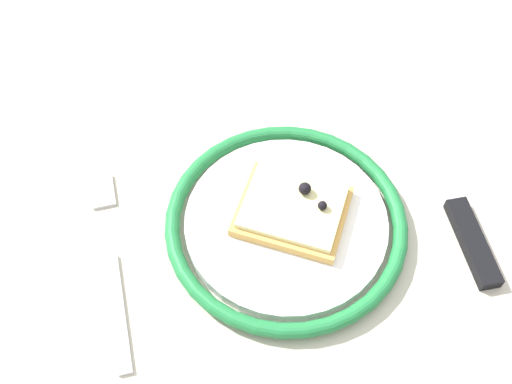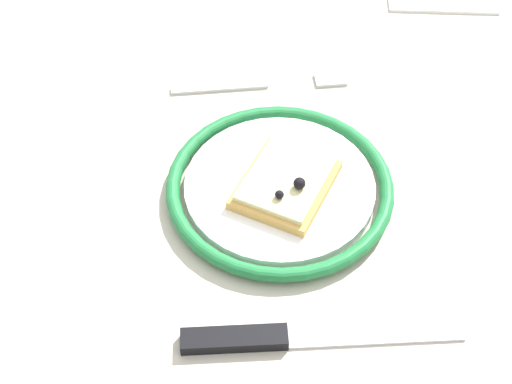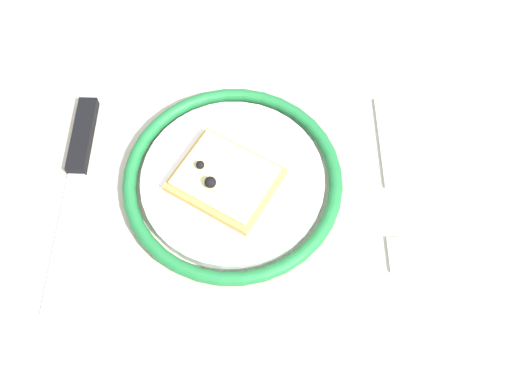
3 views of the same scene
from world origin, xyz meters
name	(u,v)px [view 2 (image 2 of 3)]	position (x,y,z in m)	size (l,w,h in m)	color
dining_table	(293,218)	(0.00, 0.00, 0.64)	(1.07, 0.92, 0.71)	#BCB29E
plate	(280,187)	(0.02, -0.02, 0.72)	(0.22, 0.22, 0.02)	white
pizza_slice_near	(286,183)	(0.03, -0.02, 0.73)	(0.13, 0.12, 0.03)	tan
knife	(273,338)	(0.18, -0.06, 0.72)	(0.05, 0.24, 0.01)	silver
fork	(261,84)	(-0.14, -0.01, 0.71)	(0.03, 0.20, 0.00)	silver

